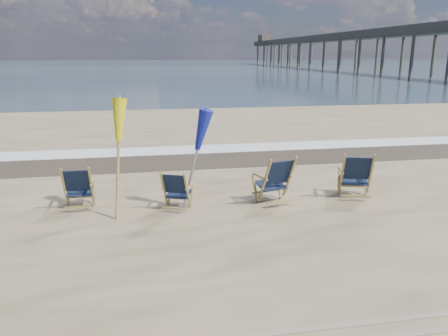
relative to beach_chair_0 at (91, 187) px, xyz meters
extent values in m
plane|color=#3B5262|center=(2.78, 125.35, -0.49)|extent=(400.00, 400.00, 0.00)
cube|color=silver|center=(2.78, 5.65, -0.49)|extent=(200.00, 1.40, 0.01)
cube|color=#42362A|center=(2.78, 4.15, -0.49)|extent=(200.00, 2.60, 0.00)
cylinder|color=#A78A4A|center=(0.61, -0.47, 0.71)|extent=(0.06, 0.06, 2.40)
cone|color=yellow|center=(0.61, -0.47, 1.43)|extent=(0.30, 0.30, 0.85)
cylinder|color=#A5A5AD|center=(2.16, -0.35, 0.60)|extent=(0.06, 0.06, 2.18)
cone|color=#161F99|center=(2.16, -0.35, 1.21)|extent=(0.30, 0.30, 0.85)
camera|label=1|loc=(1.21, -9.21, 2.74)|focal=35.00mm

